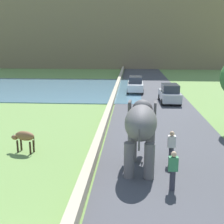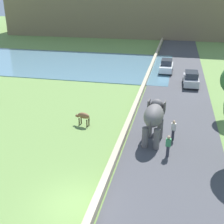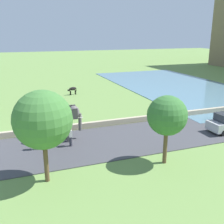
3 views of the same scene
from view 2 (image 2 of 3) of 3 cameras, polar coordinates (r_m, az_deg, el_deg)
ground_plane at (r=16.41m, az=-7.42°, el=-17.57°), size 220.00×220.00×0.00m
road_surface at (r=33.36m, az=12.51°, el=3.78°), size 7.00×120.00×0.06m
barrier_wall at (r=31.58m, az=5.58°, el=3.63°), size 0.40×110.00×0.57m
lake at (r=47.53m, az=-11.06°, el=9.53°), size 36.00×18.00×0.08m
elephant at (r=21.46m, az=8.25°, el=-0.92°), size 1.60×3.52×2.99m
person_beside_elephant at (r=22.40m, az=11.93°, el=-3.43°), size 0.36×0.22×1.63m
person_trailing at (r=20.11m, az=10.95°, el=-6.53°), size 0.36×0.22×1.63m
car_white at (r=41.38m, az=10.62°, el=8.84°), size 1.83×4.02×1.80m
car_silver at (r=35.86m, az=15.23°, el=6.29°), size 1.84×4.02×1.80m
cow_brown at (r=24.45m, az=-5.66°, el=-0.82°), size 1.42×0.71×1.15m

